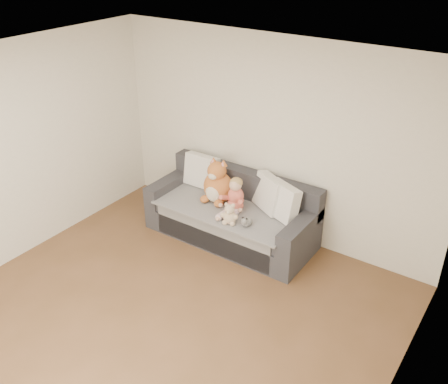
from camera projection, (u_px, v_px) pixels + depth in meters
name	position (u px, v px, depth m)	size (l,w,h in m)	color
room_shell	(163.00, 209.00, 4.72)	(5.00, 5.00, 5.00)	brown
sofa	(232.00, 216.00, 6.52)	(2.20, 0.94, 0.85)	#2E2D33
cushion_left	(202.00, 171.00, 6.83)	(0.49, 0.23, 0.46)	white
cushion_right_back	(269.00, 193.00, 6.26)	(0.52, 0.42, 0.45)	white
cushion_right_front	(282.00, 201.00, 6.09)	(0.52, 0.38, 0.45)	white
toddler	(234.00, 198.00, 6.21)	(0.33, 0.47, 0.46)	#E0674F
plush_cat	(218.00, 185.00, 6.46)	(0.50, 0.43, 0.62)	#B56828
teddy_bear	(230.00, 215.00, 6.00)	(0.21, 0.17, 0.28)	beige
plush_cow	(246.00, 222.00, 5.97)	(0.12, 0.19, 0.15)	white
sippy_cup	(229.00, 209.00, 6.22)	(0.11, 0.09, 0.12)	#453591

